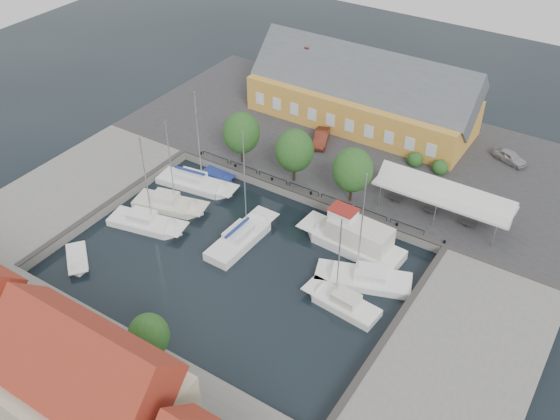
% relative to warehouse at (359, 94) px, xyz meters
% --- Properties ---
extents(ground, '(140.00, 140.00, 0.00)m').
position_rel_warehouse_xyz_m(ground, '(2.60, -28.36, -4.43)').
color(ground, black).
rests_on(ground, ground).
extents(north_quay, '(56.00, 26.00, 1.00)m').
position_rel_warehouse_xyz_m(north_quay, '(2.60, -5.36, -3.93)').
color(north_quay, '#2D2D30').
rests_on(north_quay, ground).
extents(west_quay, '(12.00, 24.00, 1.00)m').
position_rel_warehouse_xyz_m(west_quay, '(-19.40, -30.36, -3.93)').
color(west_quay, slate).
rests_on(west_quay, ground).
extents(east_quay, '(12.00, 24.00, 1.00)m').
position_rel_warehouse_xyz_m(east_quay, '(24.60, -30.36, -3.93)').
color(east_quay, slate).
rests_on(east_quay, ground).
extents(south_bank, '(56.00, 14.00, 1.00)m').
position_rel_warehouse_xyz_m(south_bank, '(2.60, -49.36, -3.93)').
color(south_bank, slate).
rests_on(south_bank, ground).
extents(quay_edge_fittings, '(56.00, 24.72, 0.40)m').
position_rel_warehouse_xyz_m(quay_edge_fittings, '(2.62, -23.61, -3.37)').
color(quay_edge_fittings, '#383533').
rests_on(quay_edge_fittings, north_quay).
extents(warehouse, '(28.56, 14.00, 9.55)m').
position_rel_warehouse_xyz_m(warehouse, '(0.00, 0.00, 0.00)').
color(warehouse, gold).
rests_on(warehouse, north_quay).
extents(tent_canopy, '(14.00, 4.00, 2.83)m').
position_rel_warehouse_xyz_m(tent_canopy, '(16.60, -13.86, -0.74)').
color(tent_canopy, silver).
rests_on(tent_canopy, north_quay).
extents(quay_trees, '(18.20, 4.20, 6.30)m').
position_rel_warehouse_xyz_m(quay_trees, '(0.60, -16.36, 0.45)').
color(quay_trees, black).
rests_on(quay_trees, north_quay).
extents(car_silver, '(4.39, 3.01, 1.39)m').
position_rel_warehouse_xyz_m(car_silver, '(19.61, 0.28, -2.73)').
color(car_silver, '#ADAFB5').
rests_on(car_silver, north_quay).
extents(car_red, '(3.10, 4.83, 1.50)m').
position_rel_warehouse_xyz_m(car_red, '(-0.82, -7.83, -2.68)').
color(car_red, maroon).
rests_on(car_red, north_quay).
extents(center_sailboat, '(2.97, 9.38, 12.70)m').
position_rel_warehouse_xyz_m(center_sailboat, '(1.11, -27.19, -4.06)').
color(center_sailboat, white).
rests_on(center_sailboat, ground).
extents(trawler, '(11.26, 3.91, 5.00)m').
position_rel_warehouse_xyz_m(trawler, '(11.03, -22.03, -3.41)').
color(trawler, white).
rests_on(trawler, ground).
extents(east_boat_a, '(9.29, 5.74, 12.53)m').
position_rel_warehouse_xyz_m(east_boat_a, '(14.20, -25.74, -4.17)').
color(east_boat_a, white).
rests_on(east_boat_a, ground).
extents(east_boat_b, '(7.47, 3.08, 10.09)m').
position_rel_warehouse_xyz_m(east_boat_b, '(13.84, -29.62, -4.17)').
color(east_boat_b, white).
rests_on(east_boat_b, ground).
extents(west_boat_a, '(9.78, 3.99, 12.48)m').
position_rel_warehouse_xyz_m(west_boat_a, '(-8.86, -22.11, -4.16)').
color(west_boat_a, white).
rests_on(west_boat_a, ground).
extents(west_boat_b, '(8.46, 4.61, 11.13)m').
position_rel_warehouse_xyz_m(west_boat_b, '(-8.76, -26.71, -4.17)').
color(west_boat_b, silver).
rests_on(west_boat_b, ground).
extents(west_boat_c, '(8.70, 4.37, 11.35)m').
position_rel_warehouse_xyz_m(west_boat_c, '(-8.61, -30.47, -4.17)').
color(west_boat_c, white).
rests_on(west_boat_c, ground).
extents(launch_sw, '(4.88, 4.43, 0.98)m').
position_rel_warehouse_xyz_m(launch_sw, '(-10.51, -38.05, -4.34)').
color(launch_sw, white).
rests_on(launch_sw, ground).
extents(launch_nw, '(4.10, 1.72, 0.88)m').
position_rel_warehouse_xyz_m(launch_nw, '(-7.92, -19.22, -4.34)').
color(launch_nw, navy).
rests_on(launch_nw, ground).
extents(townhouses, '(36.30, 8.50, 12.00)m').
position_rel_warehouse_xyz_m(townhouses, '(4.52, -51.60, 1.40)').
color(townhouses, tan).
rests_on(townhouses, south_bank).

